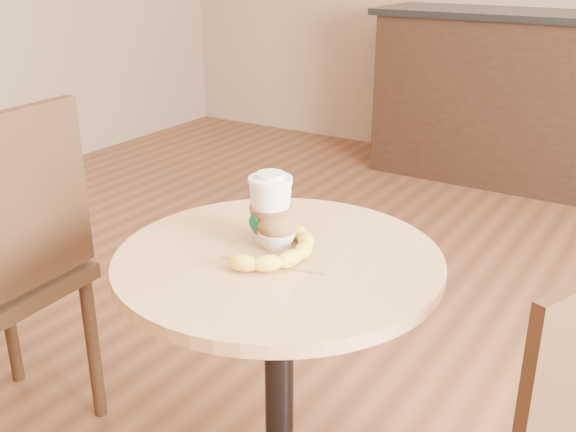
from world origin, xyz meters
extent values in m
cylinder|color=black|center=(-0.01, 0.08, 0.38)|extent=(0.07, 0.07, 0.72)
cylinder|color=tan|center=(-0.01, 0.08, 0.73)|extent=(0.74, 0.74, 0.03)
cylinder|color=#382313|center=(-1.09, 0.09, 0.25)|extent=(0.04, 0.04, 0.51)
cylinder|color=#382313|center=(-0.71, 0.11, 0.25)|extent=(0.04, 0.04, 0.51)
cube|color=#382313|center=(-0.69, -0.08, 0.79)|extent=(0.05, 0.43, 0.47)
cube|color=black|center=(0.00, 3.18, 0.50)|extent=(2.20, 0.60, 1.00)
cube|color=black|center=(0.00, 3.18, 1.02)|extent=(2.30, 0.65, 0.04)
cube|color=#A27A4E|center=(0.00, 0.11, 0.75)|extent=(0.27, 0.22, 0.00)
cylinder|color=silver|center=(-0.06, 0.13, 0.90)|extent=(0.10, 0.10, 0.01)
cylinder|color=silver|center=(-0.06, 0.13, 0.91)|extent=(0.06, 0.06, 0.01)
cylinder|color=#074C2E|center=(-0.08, 0.08, 0.81)|extent=(0.03, 0.01, 0.03)
ellipsoid|color=brown|center=(-0.03, 0.10, 0.80)|extent=(0.09, 0.09, 0.06)
ellipsoid|color=beige|center=(-0.03, 0.10, 0.82)|extent=(0.03, 0.03, 0.02)
camera|label=1|loc=(0.74, -1.06, 1.39)|focal=42.00mm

